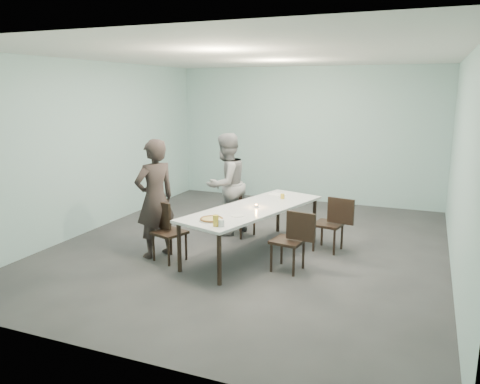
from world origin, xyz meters
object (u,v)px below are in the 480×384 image
at_px(chair_near_left, 166,227).
at_px(water_tumbler, 221,223).
at_px(chair_far_right, 333,220).
at_px(pizza, 212,219).
at_px(table, 253,211).
at_px(chair_far_left, 237,207).
at_px(diner_near, 155,199).
at_px(diner_far, 226,184).
at_px(chair_near_right, 293,237).
at_px(amber_tumbler, 282,196).
at_px(tealight, 256,206).
at_px(side_plate, 237,216).
at_px(beer_glass, 216,221).

height_order(chair_near_left, water_tumbler, chair_near_left).
distance_m(chair_far_right, pizza, 2.07).
distance_m(table, pizza, 0.96).
distance_m(table, water_tumbler, 1.12).
relative_size(chair_far_left, diner_near, 0.48).
relative_size(chair_far_right, water_tumbler, 9.67).
xyz_separation_m(chair_near_left, water_tumbler, (1.10, -0.42, 0.29)).
distance_m(chair_far_left, diner_far, 0.43).
bearing_deg(table, chair_near_right, -30.86).
xyz_separation_m(chair_far_left, chair_far_right, (1.73, -0.26, 0.00)).
height_order(diner_near, amber_tumbler, diner_near).
height_order(pizza, tealight, tealight).
xyz_separation_m(chair_near_right, diner_far, (-1.58, 1.28, 0.39)).
relative_size(table, water_tumbler, 30.54).
bearing_deg(chair_near_right, diner_far, -31.03).
distance_m(chair_near_left, chair_far_right, 2.59).
relative_size(pizza, side_plate, 1.89).
bearing_deg(diner_far, table, 63.83).
height_order(side_plate, tealight, tealight).
distance_m(pizza, water_tumbler, 0.31).
bearing_deg(chair_far_left, water_tumbler, -51.42).
distance_m(table, amber_tumbler, 0.76).
xyz_separation_m(chair_far_right, diner_far, (-1.93, 0.24, 0.39)).
distance_m(pizza, amber_tumbler, 1.71).
bearing_deg(table, water_tumbler, -91.77).
bearing_deg(chair_far_left, beer_glass, -53.49).
bearing_deg(chair_far_right, pizza, 57.32).
xyz_separation_m(pizza, water_tumbler, (0.24, -0.20, 0.03)).
relative_size(chair_near_left, amber_tumbler, 10.88).
distance_m(pizza, tealight, 0.97).
height_order(chair_near_left, diner_near, diner_near).
bearing_deg(beer_glass, chair_far_right, 54.77).
distance_m(table, side_plate, 0.57).
relative_size(chair_far_right, side_plate, 4.83).
distance_m(table, tealight, 0.09).
height_order(table, chair_far_right, chair_far_right).
bearing_deg(water_tumbler, chair_near_left, 159.21).
relative_size(side_plate, beer_glass, 1.20).
xyz_separation_m(chair_near_right, chair_far_right, (0.36, 1.05, 0.00)).
height_order(side_plate, amber_tumbler, amber_tumbler).
xyz_separation_m(diner_far, beer_glass, (0.71, -1.97, -0.06)).
bearing_deg(water_tumbler, chair_far_right, 56.10).
bearing_deg(chair_far_left, chair_near_left, -86.31).
height_order(chair_far_left, chair_far_right, same).
relative_size(diner_near, water_tumbler, 19.98).
distance_m(chair_near_left, side_plate, 1.14).
height_order(chair_near_right, diner_near, diner_near).
distance_m(diner_far, pizza, 1.83).
height_order(chair_near_right, chair_far_right, same).
bearing_deg(chair_far_right, side_plate, 55.14).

